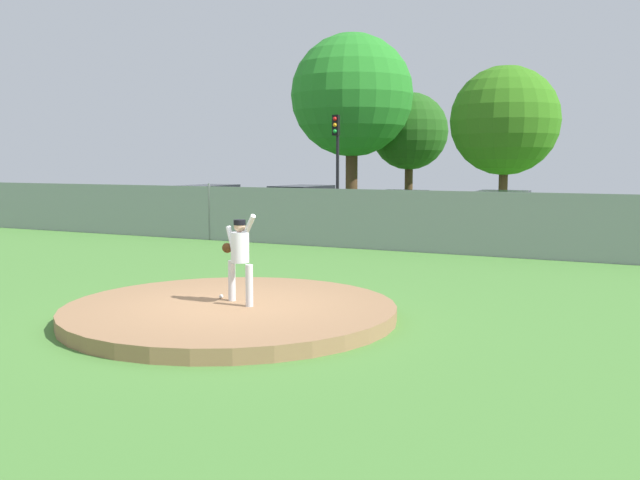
{
  "coord_description": "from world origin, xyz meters",
  "views": [
    {
      "loc": [
        6.65,
        -10.06,
        2.73
      ],
      "look_at": [
        0.22,
        3.12,
        1.07
      ],
      "focal_mm": 39.11,
      "sensor_mm": 36.0,
      "label": 1
    }
  ],
  "objects_px": {
    "baseball": "(221,296)",
    "parked_car_burgundy": "(208,206)",
    "parked_car_champagne": "(501,216)",
    "parked_car_teal": "(302,209)",
    "parked_car_slate": "(396,214)",
    "pitcher_youth": "(240,252)",
    "traffic_light_near": "(337,149)",
    "traffic_cone_orange": "(579,230)"
  },
  "relations": [
    {
      "from": "baseball",
      "to": "parked_car_burgundy",
      "type": "relative_size",
      "value": 0.02
    },
    {
      "from": "parked_car_champagne",
      "to": "parked_car_teal",
      "type": "bearing_deg",
      "value": -179.64
    },
    {
      "from": "baseball",
      "to": "parked_car_slate",
      "type": "height_order",
      "value": "parked_car_slate"
    },
    {
      "from": "parked_car_champagne",
      "to": "pitcher_youth",
      "type": "bearing_deg",
      "value": -96.3
    },
    {
      "from": "baseball",
      "to": "parked_car_burgundy",
      "type": "xyz_separation_m",
      "value": [
        -10.29,
        14.24,
        0.54
      ]
    },
    {
      "from": "traffic_light_near",
      "to": "parked_car_champagne",
      "type": "bearing_deg",
      "value": -24.39
    },
    {
      "from": "parked_car_burgundy",
      "to": "traffic_cone_orange",
      "type": "relative_size",
      "value": 8.79
    },
    {
      "from": "parked_car_slate",
      "to": "baseball",
      "type": "bearing_deg",
      "value": -83.25
    },
    {
      "from": "parked_car_champagne",
      "to": "traffic_light_near",
      "type": "distance_m",
      "value": 9.14
    },
    {
      "from": "parked_car_burgundy",
      "to": "traffic_cone_orange",
      "type": "distance_m",
      "value": 14.99
    },
    {
      "from": "parked_car_burgundy",
      "to": "traffic_cone_orange",
      "type": "height_order",
      "value": "parked_car_burgundy"
    },
    {
      "from": "pitcher_youth",
      "to": "parked_car_burgundy",
      "type": "height_order",
      "value": "pitcher_youth"
    },
    {
      "from": "baseball",
      "to": "parked_car_champagne",
      "type": "height_order",
      "value": "parked_car_champagne"
    },
    {
      "from": "parked_car_champagne",
      "to": "parked_car_teal",
      "type": "relative_size",
      "value": 0.9
    },
    {
      "from": "pitcher_youth",
      "to": "parked_car_burgundy",
      "type": "xyz_separation_m",
      "value": [
        -10.84,
        14.46,
        -0.33
      ]
    },
    {
      "from": "parked_car_burgundy",
      "to": "parked_car_slate",
      "type": "xyz_separation_m",
      "value": [
        8.65,
        -0.37,
        -0.03
      ]
    },
    {
      "from": "pitcher_youth",
      "to": "parked_car_slate",
      "type": "xyz_separation_m",
      "value": [
        -2.19,
        14.09,
        -0.36
      ]
    },
    {
      "from": "parked_car_slate",
      "to": "traffic_cone_orange",
      "type": "bearing_deg",
      "value": 20.26
    },
    {
      "from": "parked_car_teal",
      "to": "traffic_light_near",
      "type": "bearing_deg",
      "value": 92.62
    },
    {
      "from": "parked_car_champagne",
      "to": "baseball",
      "type": "bearing_deg",
      "value": -98.57
    },
    {
      "from": "pitcher_youth",
      "to": "traffic_cone_orange",
      "type": "height_order",
      "value": "pitcher_youth"
    },
    {
      "from": "parked_car_burgundy",
      "to": "traffic_light_near",
      "type": "height_order",
      "value": "traffic_light_near"
    },
    {
      "from": "baseball",
      "to": "parked_car_slate",
      "type": "distance_m",
      "value": 13.98
    },
    {
      "from": "parked_car_teal",
      "to": "parked_car_champagne",
      "type": "bearing_deg",
      "value": 0.36
    },
    {
      "from": "parked_car_champagne",
      "to": "parked_car_slate",
      "type": "distance_m",
      "value": 3.8
    },
    {
      "from": "parked_car_burgundy",
      "to": "parked_car_teal",
      "type": "height_order",
      "value": "parked_car_teal"
    },
    {
      "from": "traffic_light_near",
      "to": "traffic_cone_orange",
      "type": "bearing_deg",
      "value": -9.18
    },
    {
      "from": "baseball",
      "to": "traffic_cone_orange",
      "type": "bearing_deg",
      "value": 74.24
    },
    {
      "from": "baseball",
      "to": "parked_car_slate",
      "type": "bearing_deg",
      "value": 96.75
    },
    {
      "from": "parked_car_teal",
      "to": "parked_car_slate",
      "type": "bearing_deg",
      "value": -4.11
    },
    {
      "from": "pitcher_youth",
      "to": "baseball",
      "type": "bearing_deg",
      "value": 157.87
    },
    {
      "from": "parked_car_burgundy",
      "to": "traffic_cone_orange",
      "type": "xyz_separation_m",
      "value": [
        14.85,
        1.92,
        -0.56
      ]
    },
    {
      "from": "baseball",
      "to": "parked_car_teal",
      "type": "height_order",
      "value": "parked_car_teal"
    },
    {
      "from": "traffic_cone_orange",
      "to": "pitcher_youth",
      "type": "bearing_deg",
      "value": -103.76
    },
    {
      "from": "traffic_cone_orange",
      "to": "traffic_light_near",
      "type": "height_order",
      "value": "traffic_light_near"
    },
    {
      "from": "traffic_light_near",
      "to": "parked_car_burgundy",
      "type": "bearing_deg",
      "value": -140.77
    },
    {
      "from": "traffic_cone_orange",
      "to": "traffic_light_near",
      "type": "distance_m",
      "value": 10.99
    },
    {
      "from": "parked_car_slate",
      "to": "traffic_cone_orange",
      "type": "xyz_separation_m",
      "value": [
        6.2,
        2.29,
        -0.53
      ]
    },
    {
      "from": "baseball",
      "to": "traffic_light_near",
      "type": "relative_size",
      "value": 0.02
    },
    {
      "from": "traffic_light_near",
      "to": "pitcher_youth",
      "type": "bearing_deg",
      "value": -70.43
    },
    {
      "from": "parked_car_slate",
      "to": "traffic_light_near",
      "type": "distance_m",
      "value": 6.31
    },
    {
      "from": "pitcher_youth",
      "to": "traffic_light_near",
      "type": "distance_m",
      "value": 19.29
    }
  ]
}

